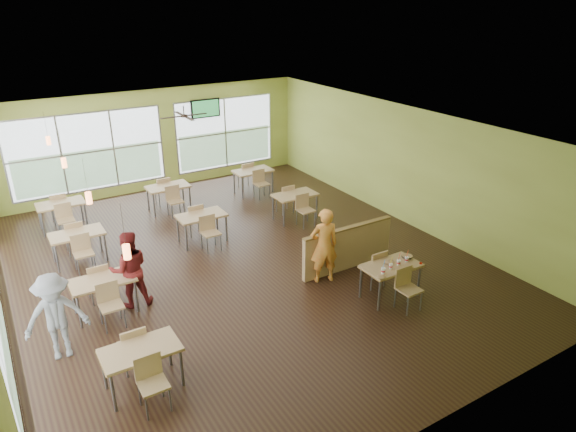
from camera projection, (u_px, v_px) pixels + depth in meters
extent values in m
plane|color=black|center=(240.00, 262.00, 12.19)|extent=(12.00, 12.00, 0.00)
plane|color=white|center=(234.00, 130.00, 10.93)|extent=(12.00, 12.00, 0.00)
cube|color=#B3C24E|center=(153.00, 141.00, 16.26)|extent=(10.00, 0.04, 3.20)
cube|color=#B3C24E|center=(436.00, 339.00, 6.86)|extent=(10.00, 0.04, 3.20)
cube|color=#B3C24E|center=(402.00, 164.00, 13.96)|extent=(0.04, 12.00, 3.20)
cube|color=white|center=(88.00, 152.00, 15.31)|extent=(4.50, 0.02, 2.35)
cube|color=white|center=(225.00, 133.00, 17.47)|extent=(3.50, 0.02, 2.35)
cube|color=#B7BABC|center=(0.00, 299.00, 10.06)|extent=(0.04, 9.40, 0.05)
cube|color=#B7BABC|center=(165.00, 177.00, 16.85)|extent=(8.00, 0.04, 0.05)
cube|color=tan|center=(391.00, 266.00, 10.51)|extent=(1.20, 0.70, 0.04)
cube|color=brown|center=(391.00, 267.00, 10.52)|extent=(1.22, 0.71, 0.01)
cylinder|color=slate|center=(379.00, 295.00, 10.17)|extent=(0.05, 0.05, 0.71)
cylinder|color=slate|center=(419.00, 281.00, 10.69)|extent=(0.05, 0.05, 0.71)
cylinder|color=slate|center=(361.00, 282.00, 10.63)|extent=(0.05, 0.05, 0.71)
cylinder|color=slate|center=(400.00, 269.00, 11.15)|extent=(0.05, 0.05, 0.71)
cube|color=tan|center=(373.00, 267.00, 11.05)|extent=(0.42, 0.42, 0.04)
cube|color=tan|center=(368.00, 254.00, 11.12)|extent=(0.42, 0.04, 0.40)
cube|color=tan|center=(409.00, 290.00, 10.19)|extent=(0.42, 0.42, 0.04)
cube|color=tan|center=(417.00, 284.00, 9.96)|extent=(0.42, 0.04, 0.40)
cube|color=tan|center=(348.00, 248.00, 11.74)|extent=(2.40, 0.12, 1.00)
cube|color=brown|center=(349.00, 228.00, 11.53)|extent=(2.40, 0.14, 0.04)
cube|color=tan|center=(140.00, 350.00, 8.02)|extent=(1.20, 0.70, 0.04)
cube|color=brown|center=(141.00, 351.00, 8.03)|extent=(1.22, 0.71, 0.01)
cylinder|color=slate|center=(113.00, 393.00, 7.68)|extent=(0.05, 0.05, 0.71)
cylinder|color=slate|center=(182.00, 367.00, 8.20)|extent=(0.05, 0.05, 0.71)
cylinder|color=slate|center=(104.00, 370.00, 8.13)|extent=(0.05, 0.05, 0.71)
cylinder|color=slate|center=(169.00, 348.00, 8.65)|extent=(0.05, 0.05, 0.71)
cube|color=tan|center=(132.00, 346.00, 8.56)|extent=(0.42, 0.42, 0.04)
cube|color=tan|center=(128.00, 329.00, 8.62)|extent=(0.42, 0.04, 0.40)
cube|color=tan|center=(153.00, 385.00, 7.70)|extent=(0.42, 0.42, 0.04)
cube|color=tan|center=(156.00, 381.00, 7.46)|extent=(0.42, 0.04, 0.40)
cube|color=tan|center=(102.00, 280.00, 9.98)|extent=(1.20, 0.70, 0.04)
cube|color=brown|center=(102.00, 281.00, 9.99)|extent=(1.22, 0.71, 0.01)
cylinder|color=slate|center=(79.00, 312.00, 9.64)|extent=(0.05, 0.05, 0.71)
cylinder|color=slate|center=(136.00, 296.00, 10.16)|extent=(0.05, 0.05, 0.71)
cylinder|color=slate|center=(73.00, 298.00, 10.09)|extent=(0.05, 0.05, 0.71)
cylinder|color=slate|center=(128.00, 283.00, 10.61)|extent=(0.05, 0.05, 0.71)
cube|color=tan|center=(98.00, 280.00, 10.52)|extent=(0.42, 0.42, 0.04)
cube|color=tan|center=(94.00, 267.00, 10.58)|extent=(0.42, 0.04, 0.40)
cube|color=tan|center=(111.00, 306.00, 9.66)|extent=(0.42, 0.42, 0.04)
cube|color=tan|center=(112.00, 301.00, 9.42)|extent=(0.42, 0.04, 0.40)
cube|color=tan|center=(77.00, 234.00, 11.93)|extent=(1.20, 0.70, 0.04)
cube|color=brown|center=(77.00, 235.00, 11.94)|extent=(1.22, 0.71, 0.01)
cylinder|color=slate|center=(57.00, 259.00, 11.60)|extent=(0.05, 0.05, 0.71)
cylinder|color=slate|center=(106.00, 247.00, 12.11)|extent=(0.05, 0.05, 0.71)
cylinder|color=slate|center=(53.00, 249.00, 12.05)|extent=(0.05, 0.05, 0.71)
cylinder|color=slate|center=(100.00, 238.00, 12.57)|extent=(0.05, 0.05, 0.71)
cube|color=tan|center=(74.00, 236.00, 12.48)|extent=(0.42, 0.42, 0.04)
cube|color=tan|center=(71.00, 225.00, 12.54)|extent=(0.42, 0.04, 0.40)
cube|color=tan|center=(84.00, 254.00, 11.61)|extent=(0.42, 0.42, 0.04)
cube|color=tan|center=(84.00, 248.00, 11.38)|extent=(0.42, 0.04, 0.40)
cube|color=tan|center=(60.00, 204.00, 13.66)|extent=(1.20, 0.70, 0.04)
cube|color=brown|center=(61.00, 205.00, 13.67)|extent=(1.22, 0.71, 0.01)
cylinder|color=slate|center=(43.00, 225.00, 13.32)|extent=(0.05, 0.05, 0.71)
cylinder|color=slate|center=(86.00, 216.00, 13.84)|extent=(0.05, 0.05, 0.71)
cylinder|color=slate|center=(40.00, 217.00, 13.77)|extent=(0.05, 0.05, 0.71)
cylinder|color=slate|center=(82.00, 209.00, 14.29)|extent=(0.05, 0.05, 0.71)
cube|color=tan|center=(59.00, 207.00, 14.20)|extent=(0.42, 0.42, 0.04)
cube|color=tan|center=(56.00, 197.00, 14.26)|extent=(0.42, 0.04, 0.40)
cube|color=tan|center=(66.00, 220.00, 13.34)|extent=(0.42, 0.42, 0.04)
cube|color=tan|center=(66.00, 215.00, 13.10)|extent=(0.42, 0.04, 0.40)
cube|color=tan|center=(201.00, 215.00, 12.93)|extent=(1.20, 0.70, 0.04)
cube|color=brown|center=(201.00, 216.00, 12.94)|extent=(1.22, 0.71, 0.01)
cylinder|color=slate|center=(186.00, 238.00, 12.60)|extent=(0.05, 0.05, 0.71)
cylinder|color=slate|center=(226.00, 228.00, 13.11)|extent=(0.05, 0.05, 0.71)
cylinder|color=slate|center=(178.00, 229.00, 13.05)|extent=(0.05, 0.05, 0.71)
cylinder|color=slate|center=(217.00, 220.00, 13.57)|extent=(0.05, 0.05, 0.71)
cube|color=tan|center=(194.00, 218.00, 13.48)|extent=(0.42, 0.42, 0.04)
cube|color=tan|center=(191.00, 208.00, 13.54)|extent=(0.42, 0.04, 0.40)
cube|color=tan|center=(211.00, 233.00, 12.61)|extent=(0.42, 0.42, 0.04)
cube|color=tan|center=(213.00, 228.00, 12.38)|extent=(0.42, 0.04, 0.40)
cube|color=tan|center=(168.00, 186.00, 14.89)|extent=(1.20, 0.70, 0.04)
cube|color=brown|center=(168.00, 187.00, 14.90)|extent=(1.22, 0.71, 0.01)
cylinder|color=slate|center=(154.00, 205.00, 14.56)|extent=(0.05, 0.05, 0.71)
cylinder|color=slate|center=(190.00, 198.00, 15.07)|extent=(0.05, 0.05, 0.71)
cylinder|color=slate|center=(148.00, 199.00, 15.01)|extent=(0.05, 0.05, 0.71)
cylinder|color=slate|center=(183.00, 192.00, 15.53)|extent=(0.05, 0.05, 0.71)
cube|color=tan|center=(163.00, 190.00, 15.43)|extent=(0.42, 0.42, 0.04)
cube|color=tan|center=(160.00, 181.00, 15.50)|extent=(0.42, 0.04, 0.40)
cube|color=tan|center=(175.00, 201.00, 14.57)|extent=(0.42, 0.42, 0.04)
cube|color=tan|center=(177.00, 196.00, 14.34)|extent=(0.42, 0.04, 0.40)
cube|color=tan|center=(295.00, 195.00, 14.28)|extent=(1.20, 0.70, 0.04)
cube|color=brown|center=(295.00, 195.00, 14.29)|extent=(1.22, 0.71, 0.01)
cylinder|color=slate|center=(284.00, 214.00, 13.94)|extent=(0.05, 0.05, 0.71)
cylinder|color=slate|center=(317.00, 207.00, 14.46)|extent=(0.05, 0.05, 0.71)
cylinder|color=slate|center=(273.00, 208.00, 14.39)|extent=(0.05, 0.05, 0.71)
cylinder|color=slate|center=(305.00, 200.00, 14.91)|extent=(0.05, 0.05, 0.71)
cube|color=tan|center=(285.00, 198.00, 14.82)|extent=(0.42, 0.42, 0.04)
cube|color=tan|center=(282.00, 189.00, 14.88)|extent=(0.42, 0.04, 0.40)
cube|color=tan|center=(306.00, 210.00, 13.96)|extent=(0.42, 0.42, 0.04)
cube|color=tan|center=(310.00, 205.00, 13.72)|extent=(0.42, 0.04, 0.40)
cube|color=tan|center=(253.00, 171.00, 16.24)|extent=(1.20, 0.70, 0.04)
cube|color=brown|center=(253.00, 171.00, 16.25)|extent=(1.22, 0.71, 0.01)
cylinder|color=slate|center=(242.00, 188.00, 15.90)|extent=(0.05, 0.05, 0.71)
cylinder|color=slate|center=(273.00, 181.00, 16.42)|extent=(0.05, 0.05, 0.71)
cylinder|color=slate|center=(234.00, 182.00, 16.35)|extent=(0.05, 0.05, 0.71)
cylinder|color=slate|center=(264.00, 176.00, 16.87)|extent=(0.05, 0.05, 0.71)
cube|color=tan|center=(245.00, 174.00, 16.78)|extent=(0.42, 0.42, 0.04)
cube|color=tan|center=(243.00, 166.00, 16.84)|extent=(0.42, 0.04, 0.40)
cube|color=tan|center=(262.00, 184.00, 15.92)|extent=(0.42, 0.42, 0.04)
cube|color=tan|center=(264.00, 179.00, 15.68)|extent=(0.42, 0.04, 0.40)
cylinder|color=#2D2119|center=(123.00, 226.00, 7.18)|extent=(0.01, 0.01, 0.70)
cylinder|color=#FF8143|center=(127.00, 252.00, 7.34)|extent=(0.11, 0.11, 0.22)
cylinder|color=#2D2119|center=(85.00, 177.00, 9.14)|extent=(0.01, 0.01, 0.70)
cylinder|color=#FF8143|center=(89.00, 198.00, 9.30)|extent=(0.11, 0.11, 0.22)
cylinder|color=#2D2119|center=(61.00, 145.00, 11.10)|extent=(0.01, 0.01, 0.70)
cylinder|color=#FF8143|center=(64.00, 163.00, 11.26)|extent=(0.11, 0.11, 0.22)
cylinder|color=#2D2119|center=(45.00, 125.00, 12.82)|extent=(0.01, 0.01, 0.70)
cylinder|color=#FF8143|center=(48.00, 141.00, 12.98)|extent=(0.11, 0.11, 0.22)
cylinder|color=#2D2119|center=(184.00, 111.00, 13.33)|extent=(0.03, 0.03, 0.24)
cylinder|color=#2D2119|center=(184.00, 116.00, 13.38)|extent=(0.16, 0.16, 0.06)
cube|color=#2D2119|center=(197.00, 114.00, 13.55)|extent=(0.55, 0.10, 0.01)
cube|color=#2D2119|center=(179.00, 113.00, 13.66)|extent=(0.10, 0.55, 0.01)
cube|color=#2D2119|center=(171.00, 117.00, 13.21)|extent=(0.55, 0.10, 0.01)
cube|color=#2D2119|center=(189.00, 118.00, 13.11)|extent=(0.10, 0.55, 0.01)
cube|color=black|center=(205.00, 108.00, 16.71)|extent=(1.00, 0.06, 0.60)
cube|color=#2E8C47|center=(206.00, 109.00, 16.68)|extent=(0.90, 0.01, 0.52)
imported|color=orange|center=(324.00, 246.00, 11.08)|extent=(0.72, 0.57, 1.72)
imported|color=maroon|center=(130.00, 269.00, 10.22)|extent=(0.88, 0.73, 1.62)
imported|color=slate|center=(56.00, 317.00, 8.71)|extent=(1.09, 0.69, 1.62)
cone|color=white|center=(383.00, 271.00, 10.15)|extent=(0.09, 0.09, 0.12)
cylinder|color=red|center=(383.00, 271.00, 10.15)|extent=(0.08, 0.08, 0.03)
cylinder|color=white|center=(383.00, 268.00, 10.13)|extent=(0.09, 0.09, 0.01)
cylinder|color=blue|center=(384.00, 263.00, 10.09)|extent=(0.02, 0.06, 0.22)
cone|color=white|center=(391.00, 266.00, 10.34)|extent=(0.08, 0.08, 0.11)
cylinder|color=red|center=(391.00, 266.00, 10.34)|extent=(0.07, 0.07, 0.03)
cylinder|color=white|center=(391.00, 264.00, 10.31)|extent=(0.08, 0.08, 0.01)
cylinder|color=yellow|center=(391.00, 260.00, 10.28)|extent=(0.02, 0.05, 0.19)
cone|color=white|center=(399.00, 263.00, 10.47)|extent=(0.09, 0.09, 0.11)
cylinder|color=red|center=(399.00, 263.00, 10.47)|extent=(0.08, 0.08, 0.03)
cylinder|color=white|center=(399.00, 260.00, 10.45)|extent=(0.09, 0.09, 0.01)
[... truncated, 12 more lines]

